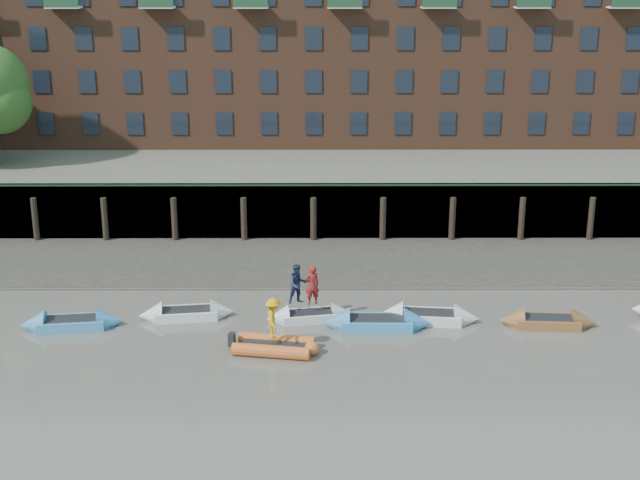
{
  "coord_description": "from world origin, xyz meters",
  "views": [
    {
      "loc": [
        -1.8,
        -27.33,
        15.85
      ],
      "look_at": [
        -1.66,
        12.0,
        3.2
      ],
      "focal_mm": 50.0,
      "sensor_mm": 36.0,
      "label": 1
    }
  ],
  "objects_px": {
    "person_rib_crew": "(273,319)",
    "rowboat_1": "(72,323)",
    "rowboat_3": "(310,316)",
    "rowboat_6": "(548,322)",
    "person_rower_b": "(298,284)",
    "person_rower_a": "(312,285)",
    "rowboat_5": "(428,317)",
    "rowboat_2": "(186,314)",
    "rowboat_4": "(377,323)",
    "rib_tender": "(277,346)"
  },
  "relations": [
    {
      "from": "person_rib_crew",
      "to": "rowboat_1",
      "type": "bearing_deg",
      "value": 69.66
    },
    {
      "from": "rowboat_3",
      "to": "person_rib_crew",
      "type": "xyz_separation_m",
      "value": [
        -1.49,
        -3.35,
        1.27
      ]
    },
    {
      "from": "rowboat_6",
      "to": "person_rower_b",
      "type": "relative_size",
      "value": 2.4
    },
    {
      "from": "rowboat_1",
      "to": "rowboat_6",
      "type": "xyz_separation_m",
      "value": [
        21.21,
        0.1,
        -0.01
      ]
    },
    {
      "from": "person_rower_a",
      "to": "person_rower_b",
      "type": "xyz_separation_m",
      "value": [
        -0.65,
        0.14,
        -0.0
      ]
    },
    {
      "from": "rowboat_6",
      "to": "rowboat_5",
      "type": "bearing_deg",
      "value": 178.25
    },
    {
      "from": "rowboat_2",
      "to": "person_rower_b",
      "type": "xyz_separation_m",
      "value": [
        5.1,
        -0.11,
        1.48
      ]
    },
    {
      "from": "rowboat_2",
      "to": "rowboat_4",
      "type": "xyz_separation_m",
      "value": [
        8.61,
        -1.16,
        0.03
      ]
    },
    {
      "from": "rib_tender",
      "to": "person_rower_a",
      "type": "xyz_separation_m",
      "value": [
        1.45,
        3.39,
        1.43
      ]
    },
    {
      "from": "rib_tender",
      "to": "person_rower_b",
      "type": "bearing_deg",
      "value": 86.95
    },
    {
      "from": "rowboat_1",
      "to": "rowboat_5",
      "type": "xyz_separation_m",
      "value": [
        15.93,
        0.65,
        0.0
      ]
    },
    {
      "from": "rowboat_5",
      "to": "person_rower_a",
      "type": "height_order",
      "value": "person_rower_a"
    },
    {
      "from": "rowboat_2",
      "to": "rowboat_5",
      "type": "xyz_separation_m",
      "value": [
        10.99,
        -0.44,
        0.01
      ]
    },
    {
      "from": "rowboat_6",
      "to": "person_rower_a",
      "type": "bearing_deg",
      "value": -179.78
    },
    {
      "from": "rowboat_4",
      "to": "rib_tender",
      "type": "height_order",
      "value": "rowboat_4"
    },
    {
      "from": "rowboat_3",
      "to": "person_rower_b",
      "type": "relative_size",
      "value": 2.25
    },
    {
      "from": "rowboat_2",
      "to": "rowboat_3",
      "type": "relative_size",
      "value": 1.08
    },
    {
      "from": "rowboat_4",
      "to": "rowboat_5",
      "type": "height_order",
      "value": "rowboat_4"
    },
    {
      "from": "person_rib_crew",
      "to": "rowboat_5",
      "type": "bearing_deg",
      "value": -69.95
    },
    {
      "from": "rowboat_1",
      "to": "rib_tender",
      "type": "xyz_separation_m",
      "value": [
        9.24,
        -2.55,
        0.04
      ]
    },
    {
      "from": "rib_tender",
      "to": "person_rib_crew",
      "type": "xyz_separation_m",
      "value": [
        -0.14,
        0.03,
        1.21
      ]
    },
    {
      "from": "rowboat_3",
      "to": "person_rower_a",
      "type": "xyz_separation_m",
      "value": [
        0.1,
        0.01,
        1.5
      ]
    },
    {
      "from": "rowboat_3",
      "to": "rowboat_4",
      "type": "height_order",
      "value": "rowboat_4"
    },
    {
      "from": "rowboat_2",
      "to": "rowboat_5",
      "type": "relative_size",
      "value": 0.95
    },
    {
      "from": "rowboat_1",
      "to": "person_rower_a",
      "type": "bearing_deg",
      "value": -2.83
    },
    {
      "from": "rowboat_5",
      "to": "rowboat_6",
      "type": "height_order",
      "value": "rowboat_5"
    },
    {
      "from": "rowboat_2",
      "to": "rowboat_6",
      "type": "relative_size",
      "value": 1.01
    },
    {
      "from": "rowboat_5",
      "to": "person_rib_crew",
      "type": "distance_m",
      "value": 7.63
    },
    {
      "from": "rowboat_1",
      "to": "rowboat_2",
      "type": "xyz_separation_m",
      "value": [
        4.95,
        1.09,
        -0.01
      ]
    },
    {
      "from": "person_rower_b",
      "to": "rowboat_5",
      "type": "bearing_deg",
      "value": -24.39
    },
    {
      "from": "rowboat_4",
      "to": "rowboat_6",
      "type": "bearing_deg",
      "value": 2.16
    },
    {
      "from": "rib_tender",
      "to": "person_rib_crew",
      "type": "height_order",
      "value": "person_rib_crew"
    },
    {
      "from": "person_rower_a",
      "to": "rib_tender",
      "type": "bearing_deg",
      "value": 46.36
    },
    {
      "from": "rowboat_6",
      "to": "rib_tender",
      "type": "xyz_separation_m",
      "value": [
        -11.97,
        -2.65,
        0.05
      ]
    },
    {
      "from": "rowboat_5",
      "to": "rib_tender",
      "type": "xyz_separation_m",
      "value": [
        -6.69,
        -3.2,
        0.03
      ]
    },
    {
      "from": "person_rower_b",
      "to": "person_rib_crew",
      "type": "bearing_deg",
      "value": -126.31
    },
    {
      "from": "rowboat_2",
      "to": "person_rower_a",
      "type": "height_order",
      "value": "person_rower_a"
    },
    {
      "from": "rowboat_1",
      "to": "rowboat_2",
      "type": "relative_size",
      "value": 1.04
    },
    {
      "from": "rowboat_1",
      "to": "rowboat_3",
      "type": "height_order",
      "value": "rowboat_1"
    },
    {
      "from": "rowboat_2",
      "to": "person_rib_crew",
      "type": "relative_size",
      "value": 2.46
    },
    {
      "from": "rowboat_2",
      "to": "person_rib_crew",
      "type": "distance_m",
      "value": 5.65
    },
    {
      "from": "rowboat_5",
      "to": "person_rower_b",
      "type": "xyz_separation_m",
      "value": [
        -5.89,
        0.33,
        1.47
      ]
    },
    {
      "from": "person_rower_a",
      "to": "person_rower_b",
      "type": "bearing_deg",
      "value": -32.68
    },
    {
      "from": "rib_tender",
      "to": "rowboat_6",
      "type": "bearing_deg",
      "value": 22.26
    },
    {
      "from": "rowboat_3",
      "to": "person_rower_a",
      "type": "bearing_deg",
      "value": -7.73
    },
    {
      "from": "rowboat_1",
      "to": "rowboat_6",
      "type": "distance_m",
      "value": 21.21
    },
    {
      "from": "rowboat_5",
      "to": "rowboat_3",
      "type": "bearing_deg",
      "value": -175.53
    },
    {
      "from": "rowboat_1",
      "to": "rib_tender",
      "type": "distance_m",
      "value": 9.59
    },
    {
      "from": "rowboat_1",
      "to": "person_rib_crew",
      "type": "xyz_separation_m",
      "value": [
        9.1,
        -2.52,
        1.25
      ]
    },
    {
      "from": "rib_tender",
      "to": "person_rower_a",
      "type": "height_order",
      "value": "person_rower_a"
    }
  ]
}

